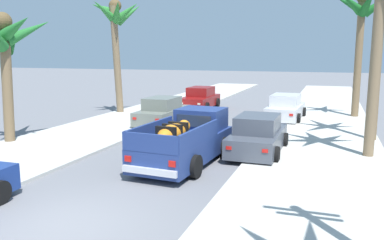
% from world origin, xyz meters
% --- Properties ---
extents(ground_plane, '(160.00, 160.00, 0.00)m').
position_xyz_m(ground_plane, '(0.00, 0.00, 0.00)').
color(ground_plane, slate).
extents(sidewalk_left, '(4.96, 60.00, 0.12)m').
position_xyz_m(sidewalk_left, '(-5.36, 12.00, 0.06)').
color(sidewalk_left, beige).
rests_on(sidewalk_left, ground).
extents(sidewalk_right, '(4.96, 60.00, 0.12)m').
position_xyz_m(sidewalk_right, '(5.36, 12.00, 0.06)').
color(sidewalk_right, beige).
rests_on(sidewalk_right, ground).
extents(curb_left, '(0.16, 60.00, 0.10)m').
position_xyz_m(curb_left, '(-4.28, 12.00, 0.05)').
color(curb_left, silver).
rests_on(curb_left, ground).
extents(curb_right, '(0.16, 60.00, 0.10)m').
position_xyz_m(curb_right, '(4.28, 12.00, 0.05)').
color(curb_right, silver).
rests_on(curb_right, ground).
extents(pickup_truck, '(2.45, 5.32, 1.80)m').
position_xyz_m(pickup_truck, '(0.88, 5.94, 0.81)').
color(pickup_truck, navy).
rests_on(pickup_truck, ground).
extents(car_left_near, '(2.05, 4.27, 1.54)m').
position_xyz_m(car_left_near, '(3.07, 8.11, 0.71)').
color(car_left_near, '#474C56').
rests_on(car_left_near, ground).
extents(car_right_near, '(2.18, 4.32, 1.54)m').
position_xyz_m(car_right_near, '(3.20, 16.58, 0.71)').
color(car_right_near, silver).
rests_on(car_right_near, ground).
extents(car_left_mid, '(2.05, 4.27, 1.54)m').
position_xyz_m(car_left_mid, '(-3.10, 19.70, 0.71)').
color(car_left_mid, maroon).
rests_on(car_left_mid, ground).
extents(car_left_far, '(2.07, 4.28, 1.54)m').
position_xyz_m(car_left_far, '(-3.00, 12.73, 0.71)').
color(car_left_far, slate).
rests_on(car_left_far, ground).
extents(palm_tree_left_fore, '(3.73, 3.85, 7.59)m').
position_xyz_m(palm_tree_left_fore, '(7.14, 18.71, 5.98)').
color(palm_tree_left_fore, brown).
rests_on(palm_tree_left_fore, ground).
extents(palm_tree_right_fore, '(3.21, 3.58, 7.23)m').
position_xyz_m(palm_tree_right_fore, '(-7.27, 15.36, 5.78)').
color(palm_tree_right_fore, '#846B4C').
rests_on(palm_tree_right_fore, ground).
extents(palm_tree_left_back, '(3.63, 4.07, 5.63)m').
position_xyz_m(palm_tree_left_back, '(-7.52, 6.41, 4.44)').
color(palm_tree_left_back, brown).
rests_on(palm_tree_left_back, ground).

